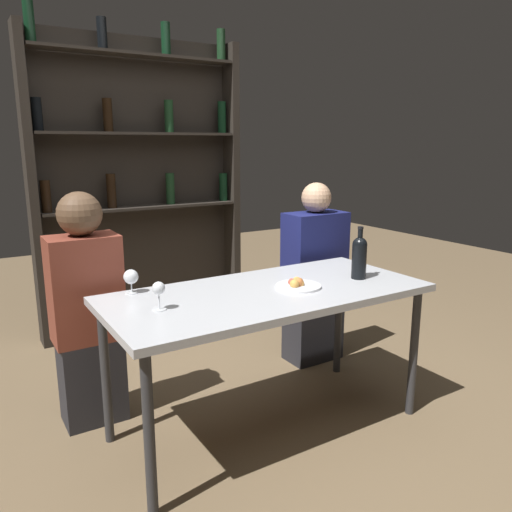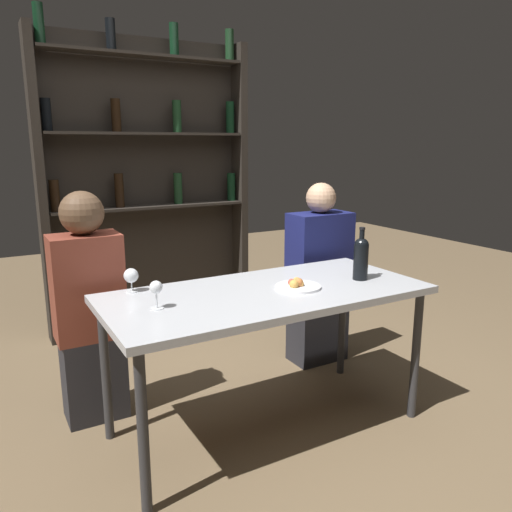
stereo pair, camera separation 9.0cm
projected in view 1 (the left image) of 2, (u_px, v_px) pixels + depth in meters
ground_plane at (267, 426)px, 2.59m from camera, size 10.00×10.00×0.00m
dining_table at (268, 302)px, 2.44m from camera, size 1.58×0.72×0.73m
wine_rack_wall at (139, 176)px, 3.83m from camera, size 1.62×0.21×2.32m
wine_bottle at (359, 256)px, 2.61m from camera, size 0.08×0.08×0.28m
wine_glass_0 at (131, 277)px, 2.36m from camera, size 0.07×0.07×0.12m
wine_glass_1 at (159, 290)px, 2.12m from camera, size 0.06×0.06×0.13m
food_plate_0 at (298, 285)px, 2.47m from camera, size 0.22×0.22×0.05m
seated_person_left at (87, 315)px, 2.53m from camera, size 0.34×0.22×1.21m
seated_person_right at (314, 279)px, 3.29m from camera, size 0.40×0.22×1.19m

